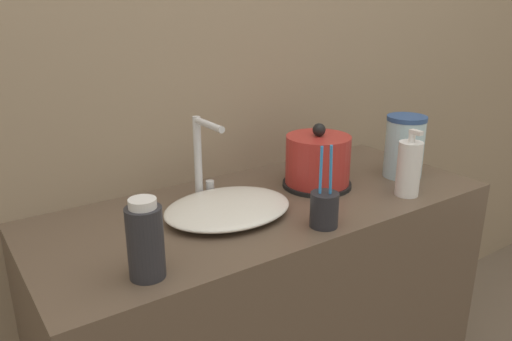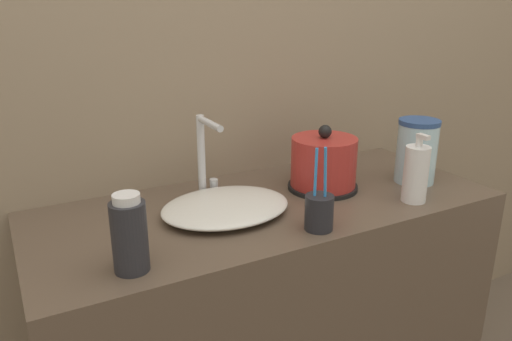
# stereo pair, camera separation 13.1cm
# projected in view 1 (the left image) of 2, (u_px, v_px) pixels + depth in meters

# --- Properties ---
(wall_back) EXTENTS (6.00, 0.04, 2.60)m
(wall_back) POSITION_uv_depth(u_px,v_px,m) (211.00, 10.00, 1.43)
(wall_back) COLOR gray
(wall_back) RESTS_ON ground_plane
(vanity_counter) EXTENTS (1.27, 0.53, 0.80)m
(vanity_counter) POSITION_uv_depth(u_px,v_px,m) (267.00, 326.00, 1.50)
(vanity_counter) COLOR brown
(vanity_counter) RESTS_ON ground_plane
(sink_basin) EXTENTS (0.34, 0.27, 0.04)m
(sink_basin) POSITION_uv_depth(u_px,v_px,m) (228.00, 208.00, 1.28)
(sink_basin) COLOR silver
(sink_basin) RESTS_ON vanity_counter
(faucet) EXTENTS (0.06, 0.15, 0.23)m
(faucet) POSITION_uv_depth(u_px,v_px,m) (202.00, 154.00, 1.35)
(faucet) COLOR silver
(faucet) RESTS_ON vanity_counter
(electric_kettle) EXTENTS (0.20, 0.20, 0.19)m
(electric_kettle) POSITION_uv_depth(u_px,v_px,m) (318.00, 163.00, 1.46)
(electric_kettle) COLOR black
(electric_kettle) RESTS_ON vanity_counter
(toothbrush_cup) EXTENTS (0.07, 0.07, 0.21)m
(toothbrush_cup) POSITION_uv_depth(u_px,v_px,m) (324.00, 209.00, 1.21)
(toothbrush_cup) COLOR #232328
(toothbrush_cup) RESTS_ON vanity_counter
(lotion_bottle) EXTENTS (0.07, 0.07, 0.19)m
(lotion_bottle) POSITION_uv_depth(u_px,v_px,m) (409.00, 168.00, 1.39)
(lotion_bottle) COLOR white
(lotion_bottle) RESTS_ON vanity_counter
(shampoo_bottle) EXTENTS (0.07, 0.07, 0.17)m
(shampoo_bottle) POSITION_uv_depth(u_px,v_px,m) (145.00, 240.00, 0.97)
(shampoo_bottle) COLOR #28282D
(shampoo_bottle) RESTS_ON vanity_counter
(water_pitcher) EXTENTS (0.12, 0.12, 0.19)m
(water_pitcher) POSITION_uv_depth(u_px,v_px,m) (404.00, 146.00, 1.54)
(water_pitcher) COLOR #B2DBEA
(water_pitcher) RESTS_ON vanity_counter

